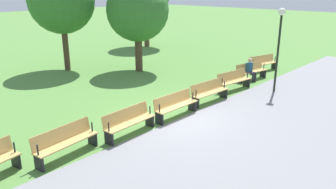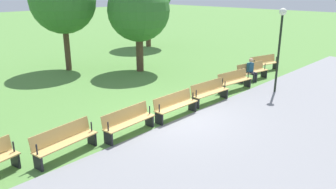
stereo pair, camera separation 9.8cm
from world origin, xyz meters
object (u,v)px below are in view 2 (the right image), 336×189
object	(u,v)px
person_seated	(252,69)
tree_1	(63,1)
bench_2	(234,80)
bench_4	(175,105)
bench_6	(65,141)
tree_2	(139,10)
bench_1	(252,71)
bench_3	(209,91)
bench_5	(128,121)
bench_0	(264,63)
lamp_post	(281,34)

from	to	relation	value
person_seated	tree_1	size ratio (longest dim) A/B	0.21
bench_2	bench_4	distance (m)	4.46
bench_6	tree_2	size ratio (longest dim) A/B	0.39
bench_1	bench_2	distance (m)	2.23
bench_3	bench_1	bearing A→B (deg)	-169.78
person_seated	tree_2	world-z (taller)	tree_2
bench_4	bench_5	size ratio (longest dim) A/B	0.99
tree_1	bench_3	bearing A→B (deg)	96.07
bench_1	person_seated	size ratio (longest dim) A/B	1.70
bench_6	person_seated	bearing A→B (deg)	174.36
bench_0	person_seated	distance (m)	2.49
bench_6	tree_1	bearing A→B (deg)	-128.17
bench_5	person_seated	world-z (taller)	person_seated
person_seated	bench_1	bearing A→B (deg)	-146.53
person_seated	bench_2	bearing A→B (deg)	16.82
lamp_post	bench_1	bearing A→B (deg)	-120.68
tree_1	lamp_post	xyz separation A→B (m)	(-4.32, 10.85, -1.27)
bench_3	bench_6	world-z (taller)	same
tree_1	bench_2	bearing A→B (deg)	109.15
bench_3	tree_1	xyz separation A→B (m)	(1.01, -9.50, 3.46)
bench_0	bench_3	world-z (taller)	same
tree_1	tree_2	xyz separation A→B (m)	(-2.72, 3.24, -0.51)
bench_2	lamp_post	xyz separation A→B (m)	(-1.09, 1.55, 2.19)
lamp_post	tree_2	bearing A→B (deg)	-78.12
bench_5	bench_6	size ratio (longest dim) A/B	0.99
person_seated	bench_5	bearing A→B (deg)	13.06
bench_4	bench_2	bearing A→B (deg)	-176.60
bench_0	person_seated	world-z (taller)	person_seated
bench_1	bench_3	xyz separation A→B (m)	(4.42, 0.53, 0.00)
bench_6	bench_2	bearing A→B (deg)	173.17
bench_1	bench_3	bearing A→B (deg)	17.05
bench_3	tree_2	distance (m)	7.13
bench_5	person_seated	distance (m)	8.65
bench_5	tree_2	size ratio (longest dim) A/B	0.39
bench_1	bench_5	distance (m)	8.90
bench_2	bench_0	bearing A→B (deg)	-162.96
tree_1	bench_4	bearing A→B (deg)	82.75
bench_4	bench_6	xyz separation A→B (m)	(4.45, -0.26, 0.00)
bench_0	bench_5	world-z (taller)	same
bench_0	tree_2	xyz separation A→B (m)	(4.89, -5.27, 2.95)
bench_4	tree_2	bearing A→B (deg)	-121.91
bench_1	bench_5	xyz separation A→B (m)	(8.88, 0.53, 0.00)
bench_5	person_seated	bearing A→B (deg)	179.40
bench_3	bench_4	distance (m)	2.23
bench_1	tree_1	xyz separation A→B (m)	(5.44, -8.98, 3.46)
bench_1	person_seated	world-z (taller)	person_seated
bench_4	tree_1	world-z (taller)	tree_1
bench_4	bench_5	xyz separation A→B (m)	(2.23, -0.07, 0.00)
bench_1	tree_1	world-z (taller)	tree_1
bench_3	bench_5	bearing A→B (deg)	3.42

